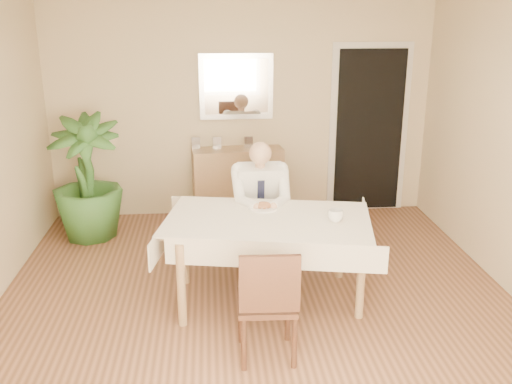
{
  "coord_description": "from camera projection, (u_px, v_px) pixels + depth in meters",
  "views": [
    {
      "loc": [
        -0.38,
        -4.2,
        2.44
      ],
      "look_at": [
        0.0,
        0.35,
        0.95
      ],
      "focal_mm": 40.0,
      "sensor_mm": 36.0,
      "label": 1
    }
  ],
  "objects": [
    {
      "name": "chair_far",
      "position": [
        259.0,
        215.0,
        5.68
      ],
      "size": [
        0.41,
        0.42,
        0.82
      ],
      "rotation": [
        0.0,
        0.0,
        -0.07
      ],
      "color": "#3C2012",
      "rests_on": "ground"
    },
    {
      "name": "fork",
      "position": [
        259.0,
        208.0,
        4.92
      ],
      "size": [
        0.01,
        0.13,
        0.01
      ],
      "primitive_type": "cylinder",
      "rotation": [
        1.57,
        0.0,
        0.0
      ],
      "color": "silver",
      "rests_on": "dining_table"
    },
    {
      "name": "photo_frame_center",
      "position": [
        217.0,
        143.0,
        6.68
      ],
      "size": [
        0.1,
        0.02,
        0.14
      ],
      "primitive_type": "cube",
      "color": "silver",
      "rests_on": "sideboard"
    },
    {
      "name": "knife",
      "position": [
        269.0,
        208.0,
        4.93
      ],
      "size": [
        0.01,
        0.13,
        0.01
      ],
      "primitive_type": "cylinder",
      "rotation": [
        1.57,
        0.0,
        0.0
      ],
      "color": "silver",
      "rests_on": "dining_table"
    },
    {
      "name": "room",
      "position": [
        260.0,
        163.0,
        4.36
      ],
      "size": [
        5.0,
        5.02,
        2.6
      ],
      "color": "brown",
      "rests_on": "ground"
    },
    {
      "name": "dining_table",
      "position": [
        268.0,
        228.0,
        4.79
      ],
      "size": [
        1.9,
        1.33,
        0.75
      ],
      "rotation": [
        0.0,
        0.0,
        -0.19
      ],
      "color": "#9A734E",
      "rests_on": "ground"
    },
    {
      "name": "plate",
      "position": [
        263.0,
        208.0,
        4.99
      ],
      "size": [
        0.26,
        0.26,
        0.02
      ],
      "primitive_type": "cylinder",
      "color": "white",
      "rests_on": "dining_table"
    },
    {
      "name": "sideboard",
      "position": [
        238.0,
        183.0,
        6.82
      ],
      "size": [
        1.09,
        0.47,
        0.85
      ],
      "primitive_type": "cube",
      "rotation": [
        0.0,
        0.0,
        0.1
      ],
      "color": "#9A734E",
      "rests_on": "ground"
    },
    {
      "name": "doorway",
      "position": [
        369.0,
        131.0,
        6.91
      ],
      "size": [
        0.96,
        0.07,
        2.1
      ],
      "color": "silver",
      "rests_on": "ground"
    },
    {
      "name": "chair_near",
      "position": [
        268.0,
        300.0,
        3.97
      ],
      "size": [
        0.43,
        0.43,
        0.88
      ],
      "rotation": [
        0.0,
        0.0,
        -0.04
      ],
      "color": "#3C2012",
      "rests_on": "ground"
    },
    {
      "name": "food",
      "position": [
        263.0,
        205.0,
        4.98
      ],
      "size": [
        0.14,
        0.14,
        0.06
      ],
      "primitive_type": "ellipsoid",
      "color": "brown",
      "rests_on": "dining_table"
    },
    {
      "name": "coffee_mug",
      "position": [
        336.0,
        216.0,
        4.67
      ],
      "size": [
        0.17,
        0.17,
        0.1
      ],
      "primitive_type": "imported",
      "rotation": [
        0.0,
        0.0,
        -0.39
      ],
      "color": "white",
      "rests_on": "dining_table"
    },
    {
      "name": "photo_frame_left",
      "position": [
        196.0,
        143.0,
        6.66
      ],
      "size": [
        0.1,
        0.02,
        0.14
      ],
      "primitive_type": "cube",
      "color": "silver",
      "rests_on": "sideboard"
    },
    {
      "name": "seated_man",
      "position": [
        261.0,
        202.0,
        5.34
      ],
      "size": [
        0.48,
        0.72,
        1.24
      ],
      "color": "white",
      "rests_on": "ground"
    },
    {
      "name": "mirror",
      "position": [
        236.0,
        87.0,
        6.62
      ],
      "size": [
        0.86,
        0.04,
        0.76
      ],
      "color": "silver",
      "rests_on": "room"
    },
    {
      "name": "potted_palm",
      "position": [
        86.0,
        178.0,
        6.14
      ],
      "size": [
        0.8,
        0.8,
        1.36
      ],
      "primitive_type": "imported",
      "rotation": [
        0.0,
        0.0,
        0.06
      ],
      "color": "#2D5A22",
      "rests_on": "ground"
    },
    {
      "name": "photo_frame_right",
      "position": [
        249.0,
        142.0,
        6.7
      ],
      "size": [
        0.1,
        0.02,
        0.14
      ],
      "primitive_type": "cube",
      "color": "silver",
      "rests_on": "sideboard"
    },
    {
      "name": "window",
      "position": [
        324.0,
        306.0,
        1.97
      ],
      "size": [
        1.34,
        0.04,
        1.44
      ],
      "color": "silver",
      "rests_on": "room"
    }
  ]
}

